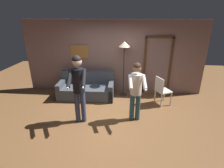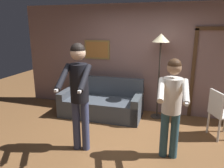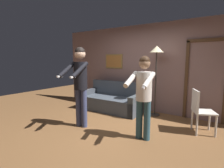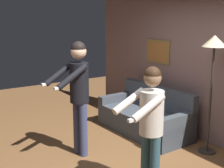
{
  "view_description": "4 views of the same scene",
  "coord_description": "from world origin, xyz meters",
  "px_view_note": "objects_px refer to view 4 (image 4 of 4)",
  "views": [
    {
      "loc": [
        0.5,
        -4.2,
        2.75
      ],
      "look_at": [
        0.14,
        -0.03,
        1.07
      ],
      "focal_mm": 28.0,
      "sensor_mm": 36.0,
      "label": 1
    },
    {
      "loc": [
        0.84,
        -3.29,
        2.12
      ],
      "look_at": [
        -0.19,
        -0.05,
        1.19
      ],
      "focal_mm": 35.0,
      "sensor_mm": 36.0,
      "label": 2
    },
    {
      "loc": [
        2.14,
        -3.02,
        1.57
      ],
      "look_at": [
        0.19,
        -0.22,
        1.09
      ],
      "focal_mm": 28.0,
      "sensor_mm": 36.0,
      "label": 3
    },
    {
      "loc": [
        3.53,
        -2.41,
        2.24
      ],
      "look_at": [
        0.02,
        -0.05,
        1.29
      ],
      "focal_mm": 50.0,
      "sensor_mm": 36.0,
      "label": 4
    }
  ],
  "objects_px": {
    "torchiere_lamp": "(214,53)",
    "person_standing_right": "(150,119)",
    "couch": "(145,118)",
    "person_standing_left": "(78,87)"
  },
  "relations": [
    {
      "from": "torchiere_lamp",
      "to": "person_standing_right",
      "type": "height_order",
      "value": "torchiere_lamp"
    },
    {
      "from": "person_standing_right",
      "to": "torchiere_lamp",
      "type": "bearing_deg",
      "value": 102.85
    },
    {
      "from": "couch",
      "to": "person_standing_right",
      "type": "height_order",
      "value": "person_standing_right"
    },
    {
      "from": "couch",
      "to": "person_standing_right",
      "type": "xyz_separation_m",
      "value": [
        1.64,
        -1.31,
        0.7
      ]
    },
    {
      "from": "person_standing_left",
      "to": "person_standing_right",
      "type": "height_order",
      "value": "person_standing_left"
    },
    {
      "from": "person_standing_left",
      "to": "person_standing_right",
      "type": "bearing_deg",
      "value": 8.69
    },
    {
      "from": "couch",
      "to": "torchiere_lamp",
      "type": "relative_size",
      "value": 1.0
    },
    {
      "from": "couch",
      "to": "torchiere_lamp",
      "type": "height_order",
      "value": "torchiere_lamp"
    },
    {
      "from": "person_standing_left",
      "to": "person_standing_right",
      "type": "distance_m",
      "value": 1.49
    },
    {
      "from": "person_standing_left",
      "to": "person_standing_right",
      "type": "xyz_separation_m",
      "value": [
        1.46,
        0.22,
        -0.16
      ]
    }
  ]
}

